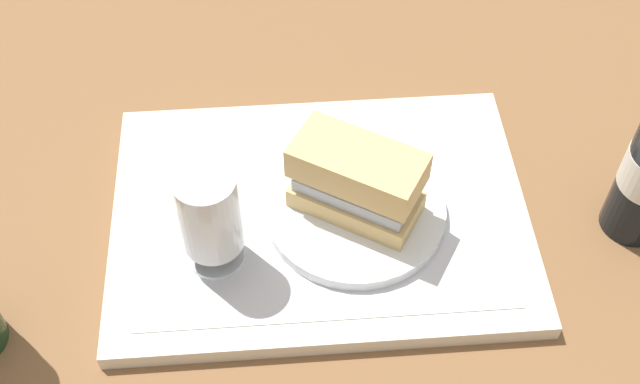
{
  "coord_description": "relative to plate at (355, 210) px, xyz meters",
  "views": [
    {
      "loc": [
        0.04,
        0.52,
        0.7
      ],
      "look_at": [
        0.0,
        0.0,
        0.05
      ],
      "focal_mm": 45.37,
      "sensor_mm": 36.0,
      "label": 1
    }
  ],
  "objects": [
    {
      "name": "plate",
      "position": [
        0.0,
        0.0,
        0.0
      ],
      "size": [
        0.19,
        0.19,
        0.01
      ],
      "primitive_type": "cylinder",
      "color": "white",
      "rests_on": "placemat"
    },
    {
      "name": "placemat",
      "position": [
        0.04,
        -0.01,
        -0.01
      ],
      "size": [
        0.38,
        0.27,
        0.0
      ],
      "primitive_type": "cube",
      "color": "silver",
      "rests_on": "tray"
    },
    {
      "name": "beer_glass",
      "position": [
        0.14,
        0.04,
        0.06
      ],
      "size": [
        0.06,
        0.06,
        0.12
      ],
      "color": "silver",
      "rests_on": "placemat"
    },
    {
      "name": "tray",
      "position": [
        0.04,
        -0.01,
        -0.02
      ],
      "size": [
        0.44,
        0.32,
        0.02
      ],
      "primitive_type": "cube",
      "color": "beige",
      "rests_on": "ground_plane"
    },
    {
      "name": "sandwich",
      "position": [
        0.0,
        -0.0,
        0.05
      ],
      "size": [
        0.14,
        0.12,
        0.08
      ],
      "rotation": [
        0.0,
        0.0,
        -0.55
      ],
      "color": "tan",
      "rests_on": "plate"
    },
    {
      "name": "ground_plane",
      "position": [
        0.04,
        -0.01,
        -0.03
      ],
      "size": [
        3.0,
        3.0,
        0.0
      ],
      "primitive_type": "plane",
      "color": "brown"
    }
  ]
}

